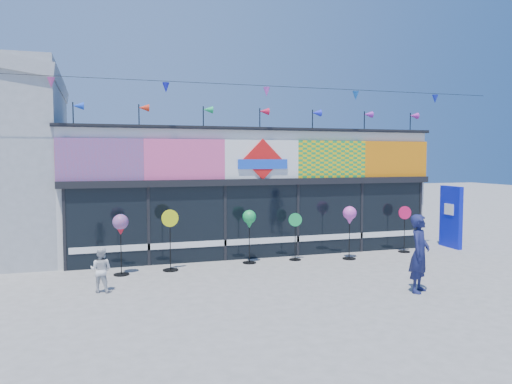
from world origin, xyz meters
name	(u,v)px	position (x,y,z in m)	size (l,w,h in m)	color
ground	(305,284)	(0.00, 0.00, 0.00)	(80.00, 80.00, 0.00)	slate
kite_shop	(240,188)	(0.00, 5.94, 2.05)	(16.00, 5.70, 5.31)	silver
blue_sign	(451,217)	(6.89, 3.14, 1.08)	(0.23, 1.09, 2.16)	#0C18B6
spinner_0	(121,226)	(-4.33, 2.40, 1.32)	(0.42, 0.42, 1.65)	black
spinner_1	(170,238)	(-3.00, 2.53, 0.91)	(0.48, 0.44, 1.71)	black
spinner_2	(249,221)	(-0.61, 2.79, 1.28)	(0.40, 0.40, 1.60)	black
spinner_3	(295,235)	(0.87, 2.80, 0.77)	(0.39, 0.37, 1.45)	black
spinner_4	(350,217)	(2.52, 2.42, 1.32)	(0.42, 0.42, 1.65)	black
spinner_5	(405,228)	(4.82, 2.87, 0.81)	(0.43, 0.39, 1.54)	black
adult_man	(420,253)	(2.25, -1.48, 0.92)	(0.67, 0.44, 1.83)	#171B47
child	(101,270)	(-4.86, 0.80, 0.53)	(0.52, 0.30, 1.06)	silver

